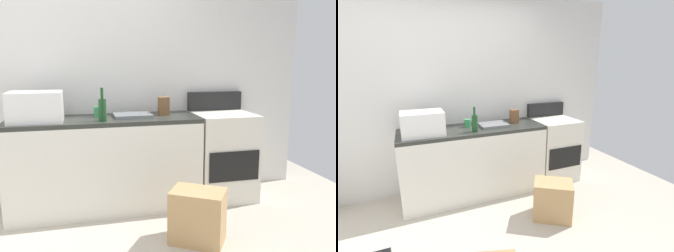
% 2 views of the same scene
% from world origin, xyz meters
% --- Properties ---
extents(wall_back, '(5.00, 0.10, 2.60)m').
position_xyz_m(wall_back, '(0.00, 1.55, 1.30)').
color(wall_back, silver).
rests_on(wall_back, ground_plane).
extents(kitchen_counter, '(1.80, 0.60, 0.90)m').
position_xyz_m(kitchen_counter, '(0.30, 1.20, 0.45)').
color(kitchen_counter, silver).
rests_on(kitchen_counter, ground_plane).
extents(stove_oven, '(0.60, 0.61, 1.10)m').
position_xyz_m(stove_oven, '(1.52, 1.21, 0.47)').
color(stove_oven, silver).
rests_on(stove_oven, ground_plane).
extents(microwave, '(0.46, 0.34, 0.27)m').
position_xyz_m(microwave, '(-0.30, 1.12, 1.04)').
color(microwave, white).
rests_on(microwave, kitchen_counter).
extents(sink_basin, '(0.36, 0.32, 0.03)m').
position_xyz_m(sink_basin, '(0.57, 1.22, 0.92)').
color(sink_basin, slate).
rests_on(sink_basin, kitchen_counter).
extents(wine_bottle, '(0.07, 0.07, 0.30)m').
position_xyz_m(wine_bottle, '(0.28, 1.02, 1.01)').
color(wine_bottle, '#193F1E').
rests_on(wine_bottle, kitchen_counter).
extents(coffee_mug, '(0.08, 0.08, 0.10)m').
position_xyz_m(coffee_mug, '(0.25, 1.27, 0.95)').
color(coffee_mug, '#338C4C').
rests_on(coffee_mug, kitchen_counter).
extents(knife_block, '(0.10, 0.10, 0.18)m').
position_xyz_m(knife_block, '(0.90, 1.26, 0.99)').
color(knife_block, brown).
rests_on(knife_block, kitchen_counter).
extents(cardboard_box_large, '(0.51, 0.47, 0.43)m').
position_xyz_m(cardboard_box_large, '(0.96, 0.34, 0.22)').
color(cardboard_box_large, tan).
rests_on(cardboard_box_large, ground_plane).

